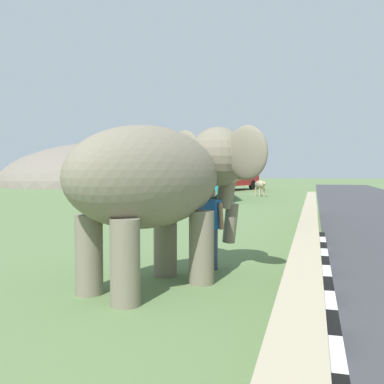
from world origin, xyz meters
TOP-DOWN VIEW (x-y plane):
  - striped_curb at (-0.35, 3.44)m, footprint 16.20×0.20m
  - barrier_parapet at (2.00, 3.74)m, footprint 28.00×0.36m
  - elephant at (2.02, 6.15)m, footprint 3.99×3.34m
  - person_handler at (3.39, 5.65)m, footprint 0.36×0.63m
  - bus_teal at (25.40, 10.93)m, footprint 9.68×4.77m
  - bus_red at (38.18, 11.71)m, footprint 8.98×4.87m
  - cow_near at (10.23, 9.92)m, footprint 1.90×1.13m
  - cow_mid at (13.68, 8.66)m, footprint 1.19×1.88m
  - cow_far at (28.98, 7.65)m, footprint 1.87×1.24m
  - hill_east at (55.00, 31.00)m, footprint 39.38×31.50m

SIDE VIEW (x-z plane):
  - hill_east at x=55.00m, z-range -6.19..6.19m
  - striped_curb at x=-0.35m, z-range 0.00..0.24m
  - barrier_parapet at x=2.00m, z-range 0.00..1.00m
  - cow_near at x=10.23m, z-range 0.26..1.48m
  - cow_mid at x=13.68m, z-range 0.26..1.48m
  - cow_far at x=28.98m, z-range 0.26..1.48m
  - person_handler at x=3.39m, z-range 0.10..1.75m
  - elephant at x=2.02m, z-range 0.41..3.25m
  - bus_red at x=38.18m, z-range 0.33..3.83m
  - bus_teal at x=25.40m, z-range 0.33..3.83m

